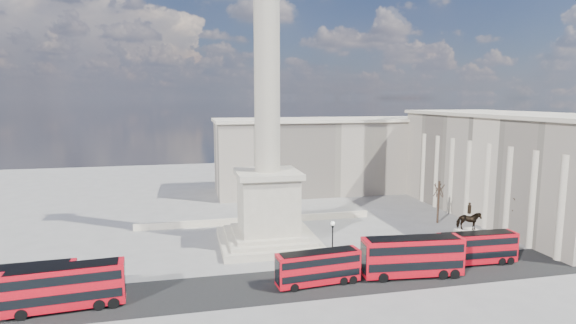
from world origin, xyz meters
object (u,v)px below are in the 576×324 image
(nelsons_column, at_px, (268,156))
(equestrian_statue, at_px, (468,240))
(pedestrian_standing, at_px, (458,252))
(red_bus_a, at_px, (66,287))
(red_bus_e, at_px, (16,287))
(red_bus_b, at_px, (319,267))
(pedestrian_walking, at_px, (466,240))
(red_bus_d, at_px, (478,248))
(pedestrian_crossing, at_px, (412,256))
(victorian_lamp, at_px, (332,242))
(red_bus_c, at_px, (413,256))

(nelsons_column, distance_m, equestrian_statue, 29.20)
(nelsons_column, relative_size, pedestrian_standing, 28.43)
(red_bus_a, height_order, red_bus_e, red_bus_a)
(red_bus_b, distance_m, red_bus_e, 31.34)
(red_bus_b, xyz_separation_m, pedestrian_standing, (20.57, 4.17, -1.19))
(pedestrian_standing, bearing_deg, pedestrian_walking, -177.03)
(red_bus_d, distance_m, pedestrian_crossing, 8.30)
(victorian_lamp, bearing_deg, pedestrian_walking, 11.87)
(pedestrian_standing, bearing_deg, nelsons_column, -68.75)
(red_bus_b, bearing_deg, pedestrian_standing, 6.15)
(red_bus_c, xyz_separation_m, pedestrian_crossing, (2.36, 4.42, -1.77))
(victorian_lamp, bearing_deg, red_bus_d, -6.05)
(victorian_lamp, bearing_deg, pedestrian_standing, 1.39)
(pedestrian_standing, bearing_deg, pedestrian_crossing, -42.78)
(pedestrian_walking, relative_size, pedestrian_crossing, 1.22)
(red_bus_b, height_order, pedestrian_walking, red_bus_b)
(red_bus_c, height_order, equestrian_statue, equestrian_statue)
(red_bus_d, bearing_deg, equestrian_statue, 103.32)
(nelsons_column, relative_size, equestrian_statue, 6.45)
(pedestrian_walking, bearing_deg, red_bus_d, -105.55)
(equestrian_statue, height_order, pedestrian_crossing, equestrian_statue)
(pedestrian_crossing, bearing_deg, pedestrian_walking, -88.11)
(red_bus_d, distance_m, equestrian_statue, 1.79)
(equestrian_statue, bearing_deg, red_bus_c, -159.48)
(red_bus_a, height_order, victorian_lamp, victorian_lamp)
(victorian_lamp, height_order, pedestrian_standing, victorian_lamp)
(red_bus_b, height_order, equestrian_statue, equestrian_statue)
(nelsons_column, height_order, red_bus_d, nelsons_column)
(red_bus_d, height_order, pedestrian_standing, red_bus_d)
(red_bus_a, relative_size, pedestrian_standing, 6.57)
(red_bus_c, height_order, pedestrian_walking, red_bus_c)
(equestrian_statue, xyz_separation_m, pedestrian_standing, (-0.83, 0.74, -1.78))
(nelsons_column, distance_m, victorian_lamp, 16.20)
(nelsons_column, height_order, victorian_lamp, nelsons_column)
(red_bus_c, distance_m, equestrian_statue, 10.50)
(equestrian_statue, distance_m, pedestrian_walking, 6.08)
(red_bus_b, bearing_deg, red_bus_e, 173.34)
(red_bus_d, height_order, pedestrian_walking, red_bus_d)
(red_bus_d, height_order, equestrian_statue, equestrian_statue)
(nelsons_column, relative_size, red_bus_b, 5.04)
(red_bus_a, xyz_separation_m, equestrian_statue, (47.89, 3.68, 0.24))
(pedestrian_crossing, bearing_deg, equestrian_statue, -114.96)
(red_bus_c, bearing_deg, equestrian_statue, 25.83)
(nelsons_column, height_order, pedestrian_walking, nelsons_column)
(red_bus_c, bearing_deg, red_bus_b, -175.93)
(red_bus_b, relative_size, red_bus_c, 0.81)
(red_bus_c, height_order, pedestrian_standing, red_bus_c)
(victorian_lamp, height_order, pedestrian_walking, victorian_lamp)
(red_bus_a, xyz_separation_m, pedestrian_standing, (47.06, 4.42, -1.53))
(nelsons_column, bearing_deg, red_bus_d, -29.34)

